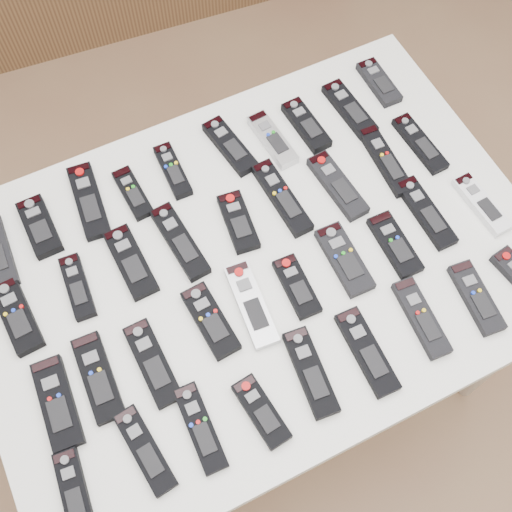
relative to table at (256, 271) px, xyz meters
name	(u,v)px	position (x,y,z in m)	size (l,w,h in m)	color
ground	(236,400)	(-0.11, -0.08, -0.72)	(4.00, 4.00, 0.00)	brown
table	(256,271)	(0.00, 0.00, 0.00)	(1.25, 0.88, 0.78)	white
remote_1	(40,227)	(-0.40, 0.29, 0.07)	(0.06, 0.15, 0.02)	black
remote_2	(89,201)	(-0.28, 0.30, 0.07)	(0.06, 0.20, 0.02)	black
remote_3	(133,193)	(-0.18, 0.28, 0.07)	(0.04, 0.14, 0.02)	black
remote_4	(173,171)	(-0.07, 0.29, 0.07)	(0.04, 0.15, 0.02)	black
remote_5	(230,146)	(0.08, 0.30, 0.07)	(0.05, 0.17, 0.02)	black
remote_6	(272,140)	(0.18, 0.27, 0.07)	(0.05, 0.16, 0.02)	#B7B7BC
remote_7	(306,125)	(0.27, 0.27, 0.07)	(0.05, 0.16, 0.02)	black
remote_8	(349,109)	(0.39, 0.27, 0.07)	(0.05, 0.18, 0.02)	black
remote_9	(379,82)	(0.50, 0.31, 0.07)	(0.05, 0.15, 0.02)	black
remote_10	(17,316)	(-0.51, 0.10, 0.07)	(0.06, 0.17, 0.02)	black
remote_11	(78,287)	(-0.37, 0.11, 0.07)	(0.04, 0.15, 0.02)	black
remote_12	(131,262)	(-0.25, 0.11, 0.07)	(0.06, 0.18, 0.02)	black
remote_13	(180,241)	(-0.13, 0.11, 0.07)	(0.05, 0.20, 0.02)	black
remote_14	(238,222)	(0.00, 0.10, 0.07)	(0.06, 0.15, 0.02)	black
remote_15	(282,198)	(0.12, 0.11, 0.07)	(0.05, 0.21, 0.02)	black
remote_16	(337,186)	(0.25, 0.08, 0.07)	(0.05, 0.19, 0.02)	black
remote_17	(385,161)	(0.39, 0.09, 0.07)	(0.05, 0.20, 0.02)	black
remote_18	(420,144)	(0.49, 0.10, 0.07)	(0.05, 0.18, 0.02)	black
remote_19	(58,403)	(-0.49, -0.11, 0.07)	(0.06, 0.19, 0.02)	black
remote_20	(98,377)	(-0.40, -0.10, 0.07)	(0.06, 0.19, 0.02)	black
remote_21	(153,363)	(-0.29, -0.12, 0.07)	(0.06, 0.19, 0.02)	black
remote_22	(210,321)	(-0.15, -0.09, 0.07)	(0.06, 0.17, 0.02)	black
remote_23	(251,304)	(-0.06, -0.09, 0.07)	(0.05, 0.20, 0.02)	#B7B7BC
remote_24	(297,287)	(0.05, -0.10, 0.07)	(0.05, 0.14, 0.02)	black
remote_25	(344,259)	(0.17, -0.09, 0.07)	(0.06, 0.17, 0.02)	black
remote_26	(395,245)	(0.29, -0.11, 0.07)	(0.06, 0.16, 0.02)	black
remote_27	(426,213)	(0.40, -0.07, 0.07)	(0.05, 0.19, 0.02)	black
remote_28	(481,204)	(0.52, -0.11, 0.07)	(0.05, 0.17, 0.02)	silver
remote_29	(74,492)	(-0.52, -0.28, 0.07)	(0.05, 0.16, 0.02)	black
remote_30	(145,450)	(-0.37, -0.27, 0.07)	(0.05, 0.18, 0.02)	black
remote_31	(200,428)	(-0.26, -0.28, 0.07)	(0.05, 0.18, 0.02)	black
remote_32	(261,412)	(-0.14, -0.31, 0.07)	(0.05, 0.15, 0.02)	black
remote_33	(311,372)	(-0.02, -0.28, 0.07)	(0.05, 0.19, 0.02)	black
remote_34	(367,352)	(0.11, -0.29, 0.07)	(0.05, 0.19, 0.02)	black
remote_35	(421,318)	(0.25, -0.28, 0.07)	(0.05, 0.18, 0.02)	black
remote_36	(476,298)	(0.38, -0.29, 0.07)	(0.05, 0.17, 0.02)	black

